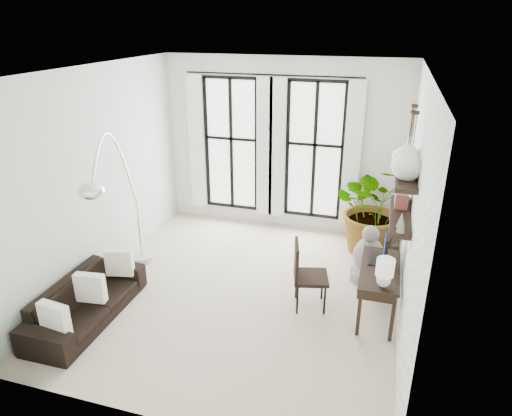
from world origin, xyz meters
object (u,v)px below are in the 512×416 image
at_px(desk, 380,272).
at_px(arc_lamp, 113,169).
at_px(sofa, 86,301).
at_px(desk_chair, 305,271).
at_px(buddha, 368,258).
at_px(plant, 375,208).

distance_m(desk, arc_lamp, 3.85).
height_order(sofa, desk, desk).
height_order(desk_chair, buddha, desk_chair).
height_order(plant, arc_lamp, arc_lamp).
relative_size(plant, desk, 1.35).
relative_size(sofa, desk, 1.58).
bearing_deg(sofa, buddha, -60.09).
height_order(sofa, buddha, buddha).
bearing_deg(arc_lamp, sofa, -96.97).
xyz_separation_m(sofa, buddha, (3.57, 2.08, 0.11)).
height_order(plant, desk, plant).
bearing_deg(buddha, desk_chair, -130.26).
relative_size(sofa, desk_chair, 1.93).
bearing_deg(plant, buddha, -90.62).
xyz_separation_m(plant, buddha, (-0.01, -1.04, -0.42)).
distance_m(desk_chair, arc_lamp, 2.98).
relative_size(desk_chair, buddha, 1.06).
relative_size(plant, arc_lamp, 0.67).
height_order(desk, desk_chair, desk).
relative_size(arc_lamp, buddha, 2.62).
bearing_deg(desk_chair, sofa, -171.90).
bearing_deg(desk_chair, plant, 53.64).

